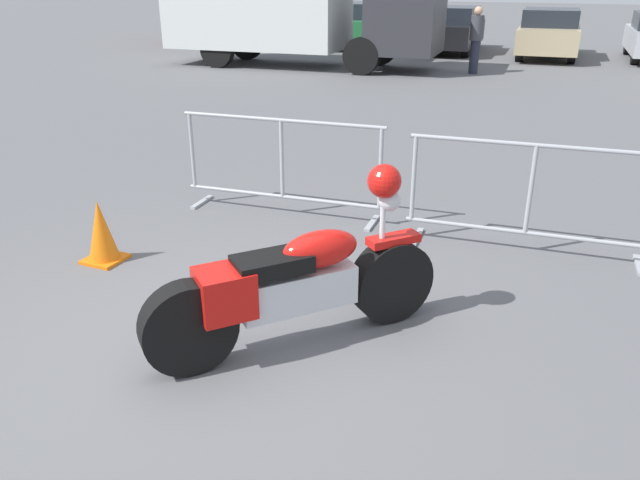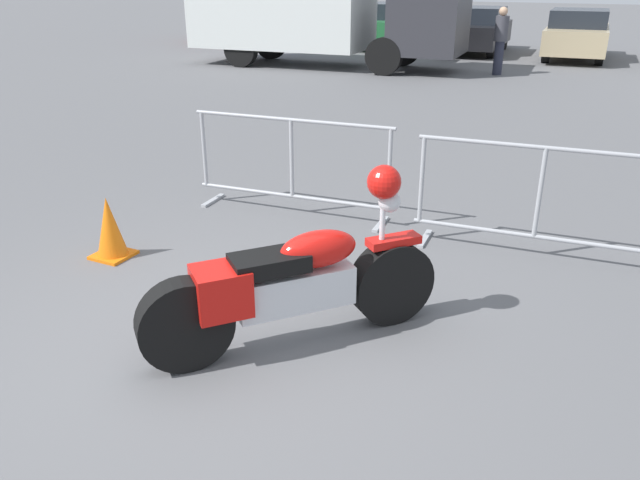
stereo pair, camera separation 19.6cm
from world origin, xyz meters
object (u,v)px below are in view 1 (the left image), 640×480
Objects in this scene: parked_car_black at (451,29)px; pedestrian at (476,38)px; crowd_barrier_far at (530,197)px; parked_car_tan at (549,33)px; parked_car_blue at (285,24)px; box_truck at (287,6)px; traffic_cone at (101,232)px; parked_car_red at (215,20)px; motorcycle at (297,283)px; crowd_barrier_near at (282,166)px; parked_car_green at (366,25)px.

pedestrian reaches higher than parked_car_black.
parked_car_tan is at bearing 94.56° from crowd_barrier_far.
pedestrian is at bearing -124.72° from parked_car_blue.
box_truck is 13.31× the size of traffic_cone.
parked_car_red is (-6.00, 5.58, -0.87)m from box_truck.
motorcycle is 18.23m from parked_car_tan.
pedestrian reaches higher than traffic_cone.
pedestrian reaches higher than parked_car_tan.
parked_car_blue is 2.50× the size of pedestrian.
parked_car_black is (-1.85, 16.17, 0.18)m from crowd_barrier_near.
parked_car_green is 7.71× the size of traffic_cone.
parked_car_tan is at bearing 32.83° from box_truck.
parked_car_tan is at bearing 72.08° from pedestrian.
crowd_barrier_near is 19.97m from parked_car_red.
motorcycle is 2.65m from crowd_barrier_near.
parked_car_red reaches higher than parked_car_green.
parked_car_blue reaches higher than crowd_barrier_far.
crowd_barrier_near is at bearing 69.60° from motorcycle.
parked_car_blue is at bearing -95.37° from parked_car_red.
crowd_barrier_far is at bearing -76.42° from pedestrian.
box_truck is 5.78m from parked_car_green.
pedestrian is at bearing -139.71° from parked_car_green.
box_truck is 13.43m from traffic_cone.
parked_car_blue is at bearing 83.79° from parked_car_tan.
motorcycle is 3.05× the size of traffic_cone.
pedestrian is 13.32m from traffic_cone.
box_truck is 8.42m from parked_car_tan.
motorcycle is at bearing -165.22° from parked_car_green.
parked_car_black is (-4.43, 16.17, 0.18)m from crowd_barrier_far.
parked_car_red is at bearing 124.64° from crowd_barrier_near.
parked_car_blue is 3.17m from parked_car_green.
parked_car_black is at bearing 50.05° from motorcycle.
crowd_barrier_near is 1.35× the size of pedestrian.
box_truck is 6.43m from parked_car_black.
traffic_cone is (-3.55, -1.78, -0.27)m from crowd_barrier_far.
traffic_cone is (0.89, -17.95, -0.45)m from parked_car_black.
motorcycle is 0.43× the size of parked_car_blue.
motorcycle is at bearing -174.06° from parked_car_black.
pedestrian reaches higher than motorcycle.
crowd_barrier_near is 0.52× the size of parked_car_tan.
traffic_cone is at bearing -161.97° from parked_car_blue.
box_truck is 1.71× the size of parked_car_red.
traffic_cone is at bearing 179.13° from parked_car_black.
parked_car_tan reaches higher than parked_car_black.
parked_car_tan is at bearing -98.24° from parked_car_black.
crowd_barrier_near is 0.54× the size of parked_car_blue.
parked_car_green is 7.02m from pedestrian.
parked_car_black is at bearing 81.76° from parked_car_tan.
parked_car_blue is 0.93× the size of parked_car_green.
parked_car_red is at bearing 74.40° from motorcycle.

